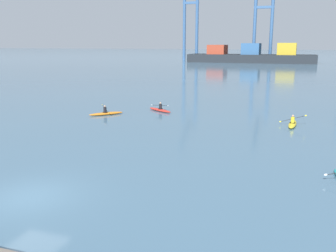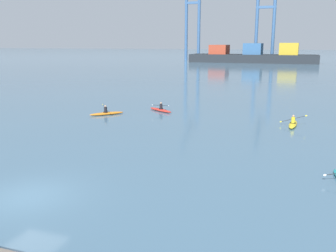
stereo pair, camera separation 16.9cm
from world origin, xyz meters
TOP-DOWN VIEW (x-y plane):
  - ground_plane at (0.00, 0.00)m, footprint 800.00×800.00m
  - container_barge at (-5.45, 123.88)m, footprint 44.16×11.65m
  - gantry_crane_west at (-31.30, 134.35)m, footprint 6.45×18.02m
  - gantry_crane_west_mid at (-2.66, 130.78)m, footprint 7.25×16.24m
  - kayak_yellow at (10.93, 19.66)m, footprint 2.19×3.43m
  - kayak_orange at (-6.32, 18.67)m, footprint 2.78×2.88m
  - kayak_red at (-2.07, 22.29)m, footprint 3.21×2.29m

SIDE VIEW (x-z plane):
  - ground_plane at x=0.00m, z-range 0.00..0.00m
  - kayak_orange at x=-6.32m, z-range -0.30..0.65m
  - kayak_red at x=-2.07m, z-range -0.30..0.65m
  - kayak_yellow at x=10.93m, z-range -0.34..0.69m
  - container_barge at x=-5.45m, z-range -1.09..5.79m
  - gantry_crane_west_mid at x=-2.66m, z-range 0.05..31.44m
  - gantry_crane_west at x=-31.30m, z-range 0.05..35.32m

